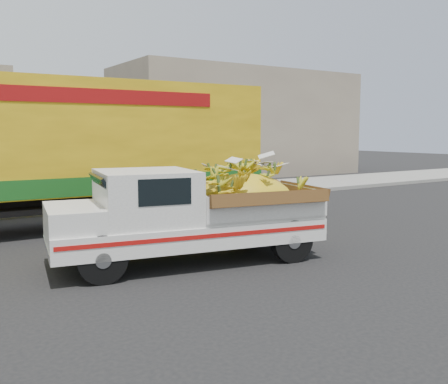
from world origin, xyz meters
TOP-DOWN VIEW (x-y plane):
  - ground at (0.00, 0.00)m, footprint 100.00×100.00m
  - curb at (0.00, 7.05)m, footprint 60.00×0.25m
  - sidewalk at (0.00, 9.15)m, footprint 60.00×4.00m
  - building_right at (14.00, 16.05)m, footprint 14.00×6.00m
  - pickup_truck at (2.21, -0.13)m, footprint 5.38×2.73m
  - semi_trailer at (0.19, 4.60)m, footprint 12.02×2.88m

SIDE VIEW (x-z plane):
  - ground at x=0.00m, z-range 0.00..0.00m
  - sidewalk at x=0.00m, z-range 0.00..0.14m
  - curb at x=0.00m, z-range 0.00..0.15m
  - pickup_truck at x=2.21m, z-range 0.07..1.87m
  - semi_trailer at x=0.19m, z-range 0.22..4.02m
  - building_right at x=14.00m, z-range 0.00..6.00m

